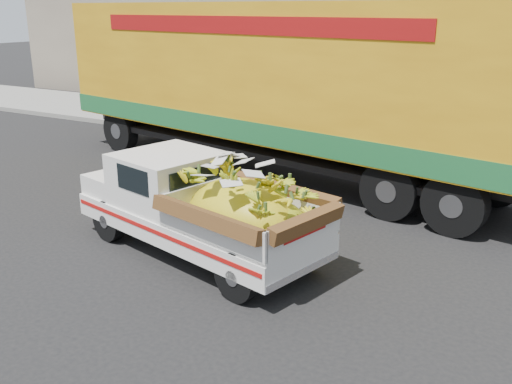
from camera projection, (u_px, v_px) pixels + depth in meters
The scene contains 6 objects.
ground at pixel (159, 227), 10.02m from camera, with size 100.00×100.00×0.00m, color black.
curb at pixel (313, 148), 15.40m from camera, with size 60.00×0.25×0.15m, color gray.
sidewalk at pixel (342, 134), 17.14m from camera, with size 60.00×4.00×0.14m, color gray.
building_left at pixel (224, 36), 25.04m from camera, with size 18.00×6.00×5.00m, color gray.
pickup_truck at pixel (211, 209), 8.53m from camera, with size 4.51×2.51×1.50m.
semi_trailer at pixel (276, 81), 12.68m from camera, with size 12.08×4.73×3.80m.
Camera 1 is at (6.13, -7.25, 3.68)m, focal length 40.00 mm.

